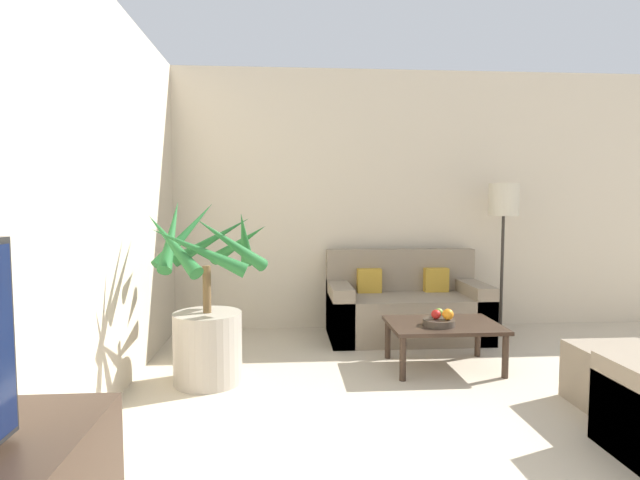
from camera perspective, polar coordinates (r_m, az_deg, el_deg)
name	(u,v)px	position (r m, az deg, el deg)	size (l,w,h in m)	color
wall_back	(462,200)	(5.56, 15.91, 4.39)	(7.67, 0.06, 2.70)	beige
wall_left	(7,197)	(2.48, -32.17, 4.16)	(0.06, 7.62, 2.70)	beige
potted_palm	(208,316)	(3.79, -12.72, -8.51)	(0.94, 0.94, 1.37)	#ADA393
sofa_loveseat	(406,308)	(5.02, 9.76, -7.69)	(1.52, 0.76, 0.85)	gray
floor_lamp	(504,209)	(5.30, 20.25, 3.38)	(0.29, 0.29, 1.52)	#2D2823
coffee_table	(443,329)	(4.18, 13.92, -9.80)	(0.88, 0.63, 0.36)	#38281E
fruit_bowl	(439,322)	(4.06, 13.42, -9.14)	(0.25, 0.25, 0.05)	#42382D
apple_red	(436,314)	(4.04, 13.12, -8.28)	(0.07, 0.07, 0.07)	red
apple_green	(439,312)	(4.13, 13.42, -8.05)	(0.07, 0.07, 0.07)	olive
orange_fruit	(448,314)	(4.04, 14.42, -8.23)	(0.09, 0.09, 0.09)	orange
ottoman	(625,380)	(3.83, 31.48, -13.50)	(0.55, 0.56, 0.39)	gray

